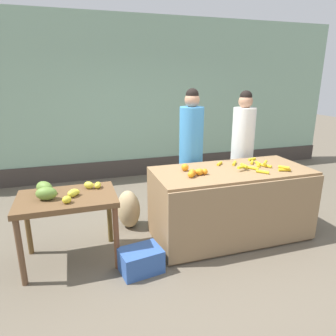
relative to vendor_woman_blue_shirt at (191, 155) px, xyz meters
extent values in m
plane|color=#665B4C|center=(-0.26, -0.70, -0.96)|extent=(24.00, 24.00, 0.00)
cube|color=#8CB299|center=(-0.26, 2.31, 0.64)|extent=(9.01, 0.20, 3.19)
cube|color=#3F3833|center=(-0.26, 2.20, -0.78)|extent=(9.01, 0.04, 0.36)
cube|color=olive|center=(0.28, -0.70, -0.50)|extent=(1.99, 0.90, 0.91)
cube|color=#907351|center=(0.28, -1.17, -0.50)|extent=(1.99, 0.03, 0.85)
cube|color=brown|center=(-1.72, -0.70, -0.19)|extent=(1.05, 0.70, 0.06)
cylinder|color=brown|center=(-2.20, -1.00, -0.59)|extent=(0.06, 0.06, 0.74)
cylinder|color=brown|center=(-1.25, -1.00, -0.59)|extent=(0.06, 0.06, 0.74)
cylinder|color=brown|center=(-2.20, -0.40, -0.59)|extent=(0.06, 0.06, 0.74)
cylinder|color=brown|center=(-1.25, -0.40, -0.59)|extent=(0.06, 0.06, 0.74)
cylinder|color=yellow|center=(0.76, -0.74, -0.03)|extent=(0.11, 0.14, 0.04)
cylinder|color=gold|center=(0.86, -0.96, -0.03)|extent=(0.15, 0.08, 0.04)
cylinder|color=yellow|center=(0.76, -0.40, -0.03)|extent=(0.13, 0.07, 0.04)
cylinder|color=gold|center=(0.56, -0.95, -0.03)|extent=(0.13, 0.14, 0.04)
cylinder|color=yellow|center=(0.42, -0.51, -0.03)|extent=(0.12, 0.14, 0.04)
cylinder|color=gold|center=(0.67, -0.54, -0.03)|extent=(0.11, 0.13, 0.04)
cylinder|color=gold|center=(0.53, -0.77, -0.03)|extent=(0.13, 0.14, 0.04)
cylinder|color=yellow|center=(0.72, -0.60, -0.03)|extent=(0.05, 0.13, 0.04)
cylinder|color=gold|center=(0.23, -0.46, -0.03)|extent=(0.12, 0.11, 0.04)
cylinder|color=yellow|center=(0.67, -0.68, -0.03)|extent=(0.09, 0.14, 0.04)
cylinder|color=gold|center=(0.86, -0.95, 0.01)|extent=(0.11, 0.12, 0.04)
cylinder|color=gold|center=(0.43, -0.74, 0.01)|extent=(0.04, 0.14, 0.04)
cylinder|color=gold|center=(0.76, -0.70, 0.01)|extent=(0.13, 0.14, 0.04)
cylinder|color=gold|center=(0.37, -0.78, 0.01)|extent=(0.15, 0.08, 0.04)
sphere|color=orange|center=(-0.30, -0.80, 0.00)|extent=(0.09, 0.09, 0.09)
sphere|color=orange|center=(-0.31, -0.57, 0.00)|extent=(0.09, 0.09, 0.09)
sphere|color=orange|center=(-0.20, -0.78, 0.00)|extent=(0.08, 0.08, 0.08)
sphere|color=orange|center=(-0.13, -0.78, -0.01)|extent=(0.07, 0.07, 0.07)
sphere|color=orange|center=(-0.34, -0.84, -0.01)|extent=(0.08, 0.08, 0.08)
sphere|color=orange|center=(-0.22, -0.78, -0.01)|extent=(0.07, 0.07, 0.07)
ellipsoid|color=yellow|center=(-1.66, -0.74, -0.12)|extent=(0.14, 0.14, 0.08)
ellipsoid|color=yellow|center=(-1.72, -0.90, -0.12)|extent=(0.13, 0.12, 0.08)
ellipsoid|color=yellow|center=(-1.96, -0.45, -0.12)|extent=(0.11, 0.12, 0.08)
ellipsoid|color=yellow|center=(-1.64, -0.70, -0.12)|extent=(0.12, 0.09, 0.07)
ellipsoid|color=yellow|center=(-1.38, -0.55, -0.12)|extent=(0.10, 0.14, 0.07)
ellipsoid|color=gold|center=(-1.48, -0.54, -0.12)|extent=(0.14, 0.13, 0.09)
ellipsoid|color=olive|center=(-1.92, -0.74, -0.09)|extent=(0.25, 0.19, 0.14)
ellipsoid|color=olive|center=(-1.95, -0.55, -0.09)|extent=(0.25, 0.26, 0.14)
cylinder|color=#33333D|center=(0.00, 0.00, -0.59)|extent=(0.29, 0.29, 0.74)
cylinder|color=#3F8CCC|center=(0.00, 0.00, 0.23)|extent=(0.34, 0.34, 0.90)
sphere|color=tan|center=(0.00, 0.00, 0.78)|extent=(0.21, 0.21, 0.21)
sphere|color=black|center=(0.00, 0.00, 0.85)|extent=(0.18, 0.18, 0.18)
cylinder|color=#33333D|center=(0.87, 0.06, -0.60)|extent=(0.29, 0.29, 0.72)
cylinder|color=white|center=(0.87, 0.06, 0.20)|extent=(0.34, 0.34, 0.88)
sphere|color=tan|center=(0.87, 0.06, 0.74)|extent=(0.21, 0.21, 0.21)
sphere|color=black|center=(0.87, 0.06, 0.80)|extent=(0.18, 0.18, 0.18)
cube|color=#3359A5|center=(-1.02, -1.14, -0.83)|extent=(0.49, 0.39, 0.26)
ellipsoid|color=tan|center=(-0.95, -0.08, -0.69)|extent=(0.41, 0.44, 0.54)
camera|label=1|loc=(-1.60, -3.96, 1.08)|focal=32.56mm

